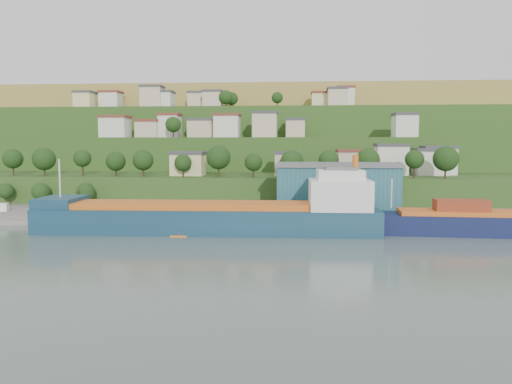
# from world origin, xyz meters

# --- Properties ---
(ground) EXTENTS (500.00, 500.00, 0.00)m
(ground) POSITION_xyz_m (0.00, 0.00, 0.00)
(ground) COLOR #4D5E5A
(ground) RESTS_ON ground
(quay) EXTENTS (220.00, 26.00, 4.00)m
(quay) POSITION_xyz_m (20.00, 28.00, 0.00)
(quay) COLOR slate
(quay) RESTS_ON ground
(hillside) EXTENTS (360.00, 211.43, 96.00)m
(hillside) POSITION_xyz_m (0.02, 168.68, 0.09)
(hillside) COLOR #284719
(hillside) RESTS_ON ground
(cargo_ship_near) EXTENTS (76.59, 13.70, 19.63)m
(cargo_ship_near) POSITION_xyz_m (6.06, 7.72, 3.13)
(cargo_ship_near) COLOR #133147
(cargo_ship_near) RESTS_ON ground
(warehouse) EXTENTS (31.42, 19.70, 12.80)m
(warehouse) POSITION_xyz_m (33.99, 28.29, 8.43)
(warehouse) COLOR #215B63
(warehouse) RESTS_ON quay
(dinghy) EXTENTS (4.26, 2.07, 0.82)m
(dinghy) POSITION_xyz_m (-41.27, 16.38, 1.61)
(dinghy) COLOR silver
(dinghy) RESTS_ON pebble_beach
(kayak_orange) EXTENTS (3.59, 0.96, 0.89)m
(kayak_orange) POSITION_xyz_m (-1.50, 1.74, 0.26)
(kayak_orange) COLOR orange
(kayak_orange) RESTS_ON ground
(kayak_yellow) EXTENTS (3.63, 0.99, 0.90)m
(kayak_yellow) POSITION_xyz_m (2.21, 2.34, 0.26)
(kayak_yellow) COLOR #C78F17
(kayak_yellow) RESTS_ON ground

